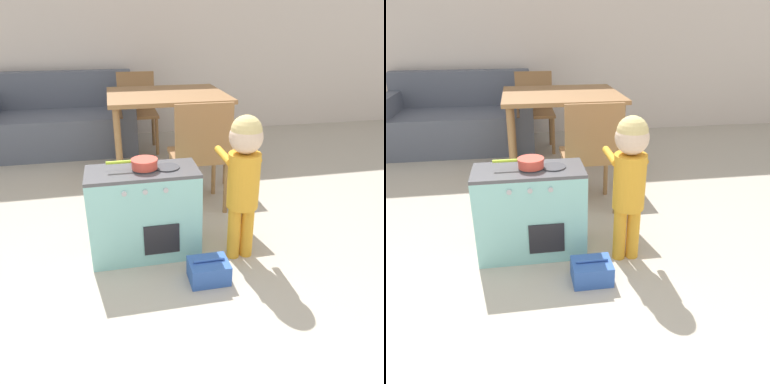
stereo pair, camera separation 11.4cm
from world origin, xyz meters
The scene contains 10 objects.
ground_plane centered at (0.00, 0.00, 0.00)m, with size 16.00×16.00×0.00m, color #B2A899.
wall_back centered at (0.00, 3.74, 1.30)m, with size 10.00×0.06×2.60m.
play_kitchen centered at (-0.04, 0.89, 0.28)m, with size 0.65×0.31×0.57m.
toy_pot centered at (-0.03, 0.89, 0.60)m, with size 0.29×0.15×0.06m.
child_figure centered at (0.52, 0.75, 0.57)m, with size 0.21×0.35×0.88m.
toy_basket centered at (0.27, 0.54, 0.06)m, with size 0.22×0.17×0.14m.
dining_table centered at (0.31, 2.25, 0.66)m, with size 1.04×0.91×0.75m.
dining_chair_near centered at (0.43, 1.42, 0.46)m, with size 0.41×0.41×0.84m.
dining_chair_far centered at (0.10, 3.05, 0.46)m, with size 0.41×0.41×0.84m.
couch centered at (-0.74, 3.27, 0.30)m, with size 1.60×0.91×0.82m.
Camera 2 is at (-0.07, -1.15, 1.33)m, focal length 35.00 mm.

